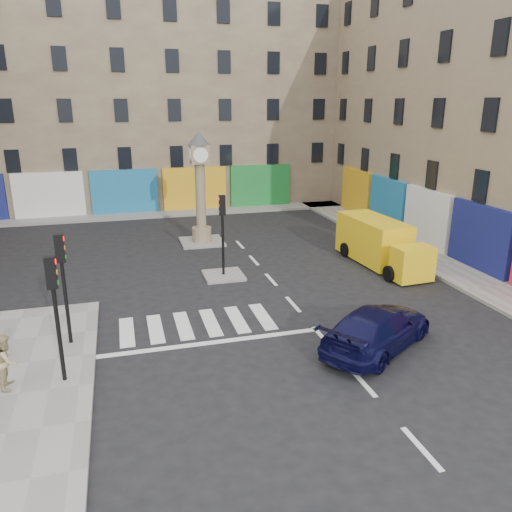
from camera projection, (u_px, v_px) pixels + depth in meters
name	position (u px, v px, depth m)	size (l,w,h in m)	color
ground	(334.00, 350.00, 16.30)	(120.00, 120.00, 0.00)	black
sidewalk_right	(405.00, 246.00, 27.69)	(2.60, 30.00, 0.15)	gray
sidewalk_far	(155.00, 214.00, 35.69)	(32.00, 2.40, 0.15)	gray
island_near	(224.00, 275.00, 23.13)	(1.80, 1.80, 0.12)	gray
island_far	(202.00, 242.00, 28.65)	(2.40, 2.40, 0.12)	gray
building_far	(143.00, 91.00, 38.52)	(32.00, 10.00, 17.00)	#867859
traffic_light_left_near	(55.00, 300.00, 13.59)	(0.28, 0.22, 3.70)	black
traffic_light_left_far	(63.00, 272.00, 15.80)	(0.28, 0.22, 3.70)	black
traffic_light_island	(222.00, 222.00, 22.38)	(0.28, 0.22, 3.70)	black
clock_pillar	(200.00, 181.00, 27.61)	(1.20, 1.20, 6.10)	#927860
navy_sedan	(377.00, 328.00, 16.27)	(1.98, 4.87, 1.41)	black
yellow_van	(379.00, 243.00, 24.59)	(2.36, 6.14, 2.19)	yellow
pedestrian_tan	(7.00, 361.00, 13.76)	(0.77, 0.60, 1.58)	tan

